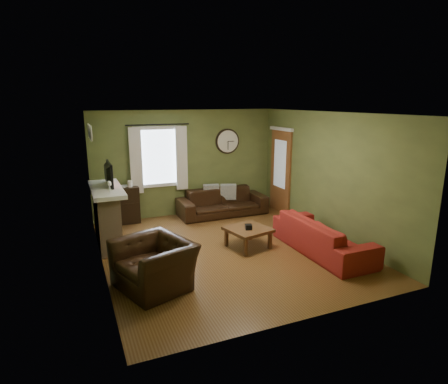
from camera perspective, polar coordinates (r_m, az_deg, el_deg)
name	(u,v)px	position (r m, az deg, el deg)	size (l,w,h in m)	color
floor	(227,249)	(7.37, 0.49, -8.72)	(4.60, 5.20, 0.00)	brown
ceiling	(227,113)	(6.81, 0.53, 11.94)	(4.60, 5.20, 0.00)	white
wall_left	(98,196)	(6.45, -18.64, -0.60)	(0.00, 5.20, 2.60)	#5B6833
wall_right	(328,175)	(8.14, 15.59, 2.52)	(0.00, 5.20, 2.60)	#5B6833
wall_back	(186,163)	(9.37, -5.78, 4.40)	(4.60, 0.00, 2.60)	#5B6833
wall_front	(310,227)	(4.78, 12.92, -5.15)	(4.60, 0.00, 2.60)	#5B6833
fireplace	(107,218)	(7.77, -17.42, -3.86)	(0.40, 1.40, 1.10)	tan
firebox	(118,229)	(7.86, -15.91, -5.46)	(0.04, 0.60, 0.55)	black
mantel	(106,189)	(7.62, -17.51, 0.40)	(0.58, 1.60, 0.08)	white
tv	(106,177)	(7.72, -17.59, 2.19)	(0.60, 0.08, 0.35)	black
tv_screen	(110,174)	(7.72, -17.03, 2.65)	(0.02, 0.62, 0.36)	#994C3F
medallion_left	(91,134)	(7.09, -19.59, 8.39)	(0.28, 0.28, 0.03)	white
medallion_mid	(90,132)	(7.43, -19.76, 8.60)	(0.28, 0.28, 0.03)	white
medallion_right	(89,131)	(7.78, -19.92, 8.78)	(0.28, 0.28, 0.03)	white
window_pane	(158,157)	(9.15, -9.98, 5.30)	(1.00, 0.02, 1.30)	silver
curtain_rod	(158,125)	(8.97, -10.04, 10.08)	(0.03, 0.03, 1.50)	black
curtain_left	(136,161)	(8.95, -13.26, 4.63)	(0.28, 0.04, 1.55)	silver
curtain_right	(182,158)	(9.19, -6.48, 5.15)	(0.28, 0.04, 1.55)	silver
wall_clock	(228,141)	(9.63, 0.56, 7.73)	(0.64, 0.06, 0.64)	white
door	(280,172)	(9.66, 8.61, 3.09)	(0.05, 0.90, 2.10)	brown
bookshelf	(123,206)	(9.04, -15.10, -2.01)	(0.73, 0.31, 0.86)	black
book	(121,183)	(8.97, -15.46, 1.34)	(0.18, 0.24, 0.02)	brown
sofa_brown	(222,202)	(9.42, -0.24, -1.56)	(2.22, 0.87, 0.65)	black
pillow_left	(228,192)	(9.53, 0.66, 0.03)	(0.40, 0.12, 0.40)	#9CA2A2
pillow_right	(211,192)	(9.52, -1.99, 0.00)	(0.40, 0.12, 0.40)	#9CA2A2
sofa_red	(322,236)	(7.38, 14.76, -6.44)	(2.23, 0.87, 0.65)	maroon
armchair	(154,264)	(5.96, -10.59, -10.78)	(1.14, 0.99, 0.74)	black
coffee_table	(248,238)	(7.40, 3.67, -6.96)	(0.76, 0.76, 0.40)	brown
tissue_box	(248,229)	(7.26, 3.75, -5.72)	(0.13, 0.13, 0.10)	black
wine_glass_a	(110,188)	(7.06, -17.00, 0.58)	(0.07, 0.07, 0.20)	white
wine_glass_b	(109,187)	(7.15, -17.08, 0.77)	(0.07, 0.07, 0.21)	white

